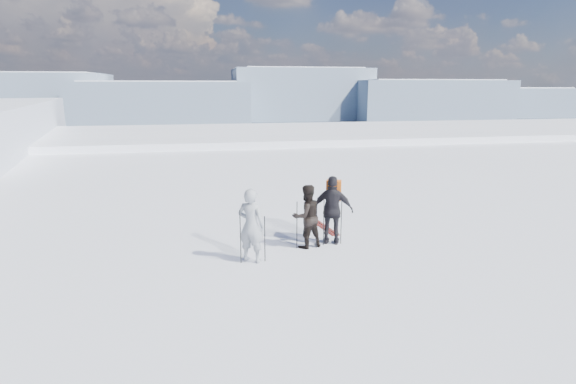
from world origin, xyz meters
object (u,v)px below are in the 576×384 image
skier_dark (306,216)px  skier_grey (251,226)px  skier_pack (333,210)px  skis_loose (324,227)px

skier_dark → skier_grey: bearing=8.4°
skier_pack → skis_loose: bearing=-76.2°
skier_pack → skis_loose: skier_pack is taller
skier_grey → skier_dark: (1.57, 0.75, -0.07)m
skis_loose → skier_grey: bearing=-137.1°
skier_grey → skier_dark: bearing=-124.2°
skier_dark → skier_pack: 0.78m
skier_pack → skis_loose: (0.17, 1.43, -0.94)m
skier_grey → skier_dark: skier_grey is taller
skier_dark → skier_pack: bearing=173.0°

